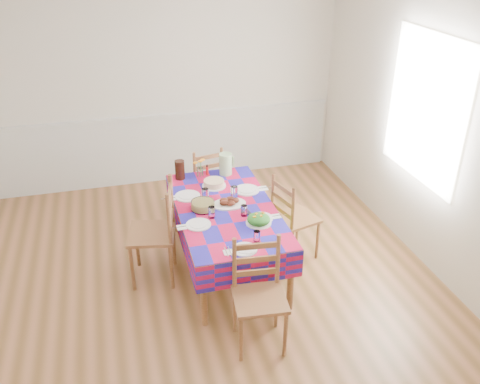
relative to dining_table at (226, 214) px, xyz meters
name	(u,v)px	position (x,y,z in m)	size (l,w,h in m)	color
room	(198,162)	(-0.32, -0.40, 0.76)	(4.58, 5.08, 2.78)	brown
wainscot	(165,146)	(-0.32, 2.09, -0.10)	(4.41, 0.06, 0.92)	silver
window_right	(425,109)	(1.91, -0.10, 0.91)	(1.40, 1.40, 0.00)	white
dining_table	(226,214)	(0.00, 0.00, 0.00)	(0.92, 1.70, 0.66)	brown
setting_near_head	(249,245)	(0.03, -0.69, 0.09)	(0.34, 0.23, 0.10)	white
setting_left_near	(203,220)	(-0.27, -0.21, 0.10)	(0.41, 0.25, 0.11)	white
setting_left_far	(193,195)	(-0.26, 0.27, 0.10)	(0.46, 0.27, 0.12)	white
setting_right_near	(255,215)	(0.22, -0.24, 0.09)	(0.41, 0.23, 0.10)	white
setting_right_far	(243,191)	(0.23, 0.24, 0.10)	(0.48, 0.28, 0.12)	white
meat_platter	(229,202)	(0.04, 0.05, 0.10)	(0.33, 0.24, 0.06)	white
salad_platter	(259,220)	(0.22, -0.35, 0.11)	(0.23, 0.23, 0.10)	white
pasta_bowl	(203,205)	(-0.22, 0.03, 0.11)	(0.22, 0.22, 0.08)	white
cake	(214,183)	(-0.01, 0.46, 0.10)	(0.25, 0.25, 0.07)	white
serving_utensils	(244,209)	(0.16, -0.07, 0.07)	(0.12, 0.26, 0.01)	black
flower_vase	(200,170)	(-0.11, 0.69, 0.16)	(0.13, 0.11, 0.21)	white
hot_sauce	(207,170)	(-0.03, 0.74, 0.13)	(0.03, 0.03, 0.12)	red
green_pitcher	(226,164)	(0.17, 0.71, 0.19)	(0.14, 0.14, 0.23)	#A3CC90
tea_pitcher	(180,170)	(-0.32, 0.73, 0.17)	(0.10, 0.10, 0.20)	black
name_card	(251,253)	(0.02, -0.79, 0.08)	(0.07, 0.02, 0.02)	white
chair_near	(259,296)	(0.00, -1.07, -0.14)	(0.45, 0.43, 0.92)	brown
chair_far	(205,181)	(0.01, 1.07, -0.17)	(0.44, 0.42, 0.86)	brown
chair_left	(157,233)	(-0.67, -0.01, -0.10)	(0.50, 0.52, 1.00)	brown
chair_right	(292,218)	(0.68, -0.01, -0.15)	(0.47, 0.48, 0.90)	brown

